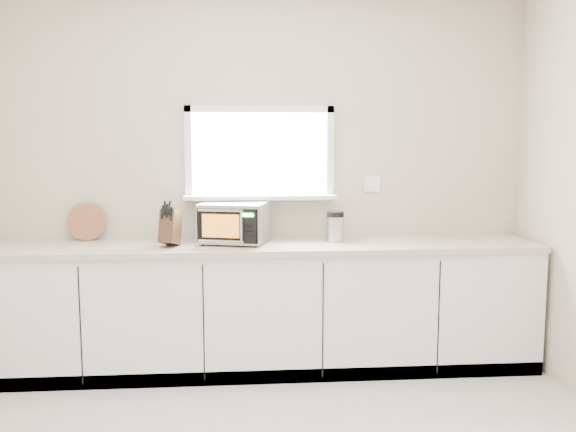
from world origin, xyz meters
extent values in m
cube|color=beige|center=(0.00, 2.00, 1.35)|extent=(4.00, 0.02, 2.70)
cube|color=white|center=(0.00, 1.99, 1.55)|extent=(1.00, 0.02, 0.60)
cube|color=white|center=(0.00, 1.92, 1.23)|extent=(1.12, 0.16, 0.03)
cube|color=white|center=(0.00, 1.97, 1.88)|extent=(1.10, 0.04, 0.05)
cube|color=white|center=(0.00, 1.97, 1.23)|extent=(1.10, 0.04, 0.05)
cube|color=white|center=(-0.53, 1.97, 1.55)|extent=(0.05, 0.04, 0.70)
cube|color=white|center=(0.53, 1.97, 1.55)|extent=(0.05, 0.04, 0.70)
cube|color=white|center=(0.85, 1.99, 1.32)|extent=(0.12, 0.01, 0.12)
cube|color=white|center=(0.00, 1.70, 0.44)|extent=(3.92, 0.60, 0.88)
cube|color=#BEAE9D|center=(0.00, 1.69, 0.90)|extent=(3.92, 0.64, 0.04)
cylinder|color=black|center=(-0.41, 1.65, 0.93)|extent=(0.02, 0.02, 0.01)
cylinder|color=black|center=(-0.34, 1.91, 0.93)|extent=(0.02, 0.02, 0.01)
cylinder|color=black|center=(-0.05, 1.55, 0.93)|extent=(0.02, 0.02, 0.01)
cylinder|color=black|center=(0.02, 1.81, 0.93)|extent=(0.02, 0.02, 0.01)
cube|color=#AEB0B5|center=(-0.19, 1.73, 1.07)|extent=(0.52, 0.44, 0.27)
cube|color=black|center=(-0.24, 1.56, 1.07)|extent=(0.41, 0.13, 0.23)
cube|color=orange|center=(-0.28, 1.57, 1.07)|extent=(0.25, 0.07, 0.16)
cylinder|color=silver|center=(-0.14, 1.51, 1.07)|extent=(0.02, 0.02, 0.21)
cube|color=black|center=(-0.10, 1.52, 1.07)|extent=(0.10, 0.03, 0.23)
cube|color=#19FF33|center=(-0.10, 1.51, 1.15)|extent=(0.07, 0.02, 0.02)
cube|color=silver|center=(-0.19, 1.73, 1.20)|extent=(0.52, 0.44, 0.01)
cube|color=#4A331A|center=(-0.63, 1.64, 1.05)|extent=(0.16, 0.24, 0.27)
cube|color=black|center=(-0.67, 1.60, 1.16)|extent=(0.03, 0.05, 0.10)
cube|color=black|center=(-0.64, 1.59, 1.17)|extent=(0.03, 0.05, 0.10)
cube|color=black|center=(-0.61, 1.58, 1.15)|extent=(0.03, 0.05, 0.10)
cube|color=black|center=(-0.66, 1.59, 1.19)|extent=(0.03, 0.05, 0.10)
cube|color=black|center=(-0.62, 1.58, 1.19)|extent=(0.03, 0.05, 0.10)
cylinder|color=#945E39|center=(-1.27, 1.94, 1.06)|extent=(0.28, 0.07, 0.28)
cylinder|color=#AEB0B5|center=(0.53, 1.75, 1.01)|extent=(0.14, 0.14, 0.18)
cylinder|color=black|center=(0.53, 1.75, 1.12)|extent=(0.14, 0.14, 0.04)
camera|label=1|loc=(-0.16, -2.56, 1.64)|focal=38.00mm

